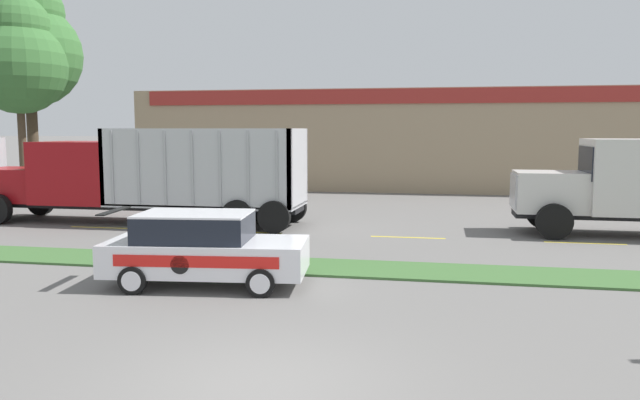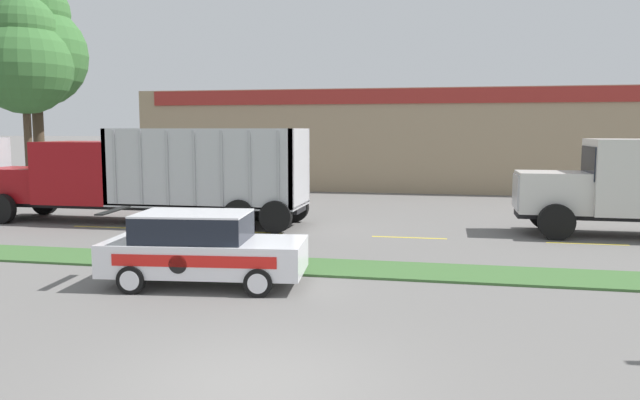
% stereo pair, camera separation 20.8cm
% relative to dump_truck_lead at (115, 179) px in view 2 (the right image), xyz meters
% --- Properties ---
extents(ground_plane, '(600.00, 600.00, 0.00)m').
position_rel_dump_truck_lead_xyz_m(ground_plane, '(9.67, -13.49, -1.62)').
color(ground_plane, slate).
extents(grass_verge, '(120.00, 1.89, 0.06)m').
position_rel_dump_truck_lead_xyz_m(grass_verge, '(9.67, -6.25, -1.59)').
color(grass_verge, '#3D6633').
rests_on(grass_verge, ground_plane).
extents(centre_line_2, '(2.40, 0.14, 0.01)m').
position_rel_dump_truck_lead_xyz_m(centre_line_2, '(0.27, -1.30, -1.62)').
color(centre_line_2, yellow).
rests_on(centre_line_2, ground_plane).
extents(centre_line_3, '(2.40, 0.14, 0.01)m').
position_rel_dump_truck_lead_xyz_m(centre_line_3, '(5.67, -1.30, -1.62)').
color(centre_line_3, yellow).
rests_on(centre_line_3, ground_plane).
extents(centre_line_4, '(2.40, 0.14, 0.01)m').
position_rel_dump_truck_lead_xyz_m(centre_line_4, '(11.07, -1.30, -1.62)').
color(centre_line_4, yellow).
rests_on(centre_line_4, ground_plane).
extents(centre_line_5, '(2.40, 0.14, 0.01)m').
position_rel_dump_truck_lead_xyz_m(centre_line_5, '(16.47, -1.30, -1.62)').
color(centre_line_5, yellow).
rests_on(centre_line_5, ground_plane).
extents(dump_truck_lead, '(12.44, 2.85, 3.51)m').
position_rel_dump_truck_lead_xyz_m(dump_truck_lead, '(0.00, 0.00, 0.00)').
color(dump_truck_lead, black).
rests_on(dump_truck_lead, ground_plane).
extents(rally_car, '(4.59, 2.34, 1.67)m').
position_rel_dump_truck_lead_xyz_m(rally_car, '(6.89, -8.40, -0.78)').
color(rally_car, white).
rests_on(rally_car, ground_plane).
extents(store_building_backdrop, '(40.78, 12.10, 5.71)m').
position_rel_dump_truck_lead_xyz_m(store_building_backdrop, '(14.79, 18.77, 1.24)').
color(store_building_backdrop, '#9E896B').
rests_on(store_building_backdrop, ground_plane).
extents(tree_behind_left, '(6.11, 6.11, 12.43)m').
position_rel_dump_truck_lead_xyz_m(tree_behind_left, '(-12.00, 12.31, 6.80)').
color(tree_behind_left, '#473828').
rests_on(tree_behind_left, ground_plane).
extents(tree_behind_centre, '(5.34, 5.34, 11.02)m').
position_rel_dump_truck_lead_xyz_m(tree_behind_centre, '(-11.41, 10.53, 5.92)').
color(tree_behind_centre, '#473828').
rests_on(tree_behind_centre, ground_plane).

